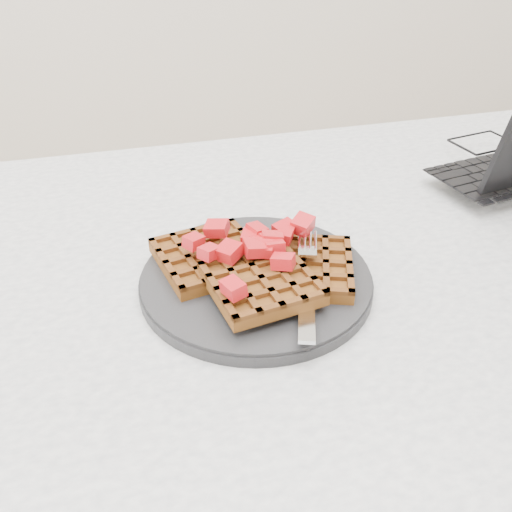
% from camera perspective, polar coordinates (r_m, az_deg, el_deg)
% --- Properties ---
extents(table, '(1.20, 0.80, 0.75)m').
position_cam_1_polar(table, '(0.74, 3.79, -8.32)').
color(table, white).
rests_on(table, ground).
extents(plate, '(0.26, 0.26, 0.02)m').
position_cam_1_polar(plate, '(0.63, 0.00, -2.41)').
color(plate, black).
rests_on(plate, table).
extents(waffles, '(0.23, 0.20, 0.03)m').
position_cam_1_polar(waffles, '(0.62, 0.11, -1.17)').
color(waffles, brown).
rests_on(waffles, plate).
extents(strawberry_pile, '(0.15, 0.15, 0.02)m').
position_cam_1_polar(strawberry_pile, '(0.61, 0.00, 1.10)').
color(strawberry_pile, '#AB0A13').
rests_on(strawberry_pile, waffles).
extents(fork, '(0.08, 0.18, 0.02)m').
position_cam_1_polar(fork, '(0.60, 5.08, -2.74)').
color(fork, silver).
rests_on(fork, plate).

